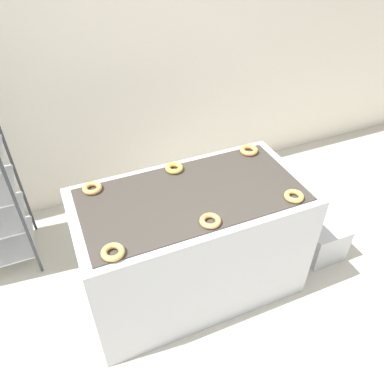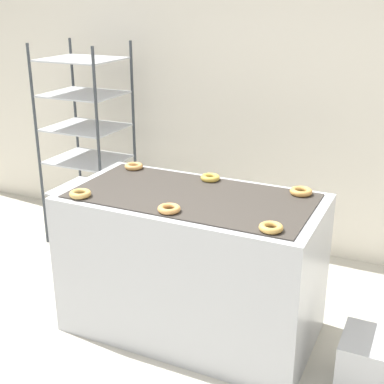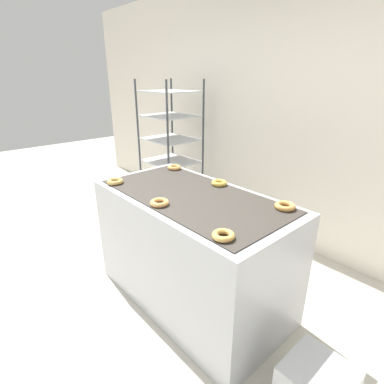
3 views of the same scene
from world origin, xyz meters
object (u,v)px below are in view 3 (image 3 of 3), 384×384
(donut_near_center, at_px, (160,203))
(donut_far_right, at_px, (285,206))
(donut_near_left, at_px, (115,181))
(donut_far_left, at_px, (174,167))
(fryer_machine, at_px, (192,249))
(donut_near_right, at_px, (223,235))
(baking_rack_cart, at_px, (171,150))
(donut_far_center, at_px, (219,183))

(donut_near_center, distance_m, donut_far_right, 0.84)
(donut_near_left, height_order, donut_far_left, same)
(fryer_machine, relative_size, donut_near_right, 12.39)
(donut_near_left, bearing_deg, donut_near_right, 0.60)
(fryer_machine, xyz_separation_m, donut_far_right, (0.60, 0.30, 0.49))
(baking_rack_cart, distance_m, donut_near_left, 1.46)
(fryer_machine, distance_m, donut_near_right, 0.82)
(fryer_machine, height_order, donut_far_center, donut_far_center)
(fryer_machine, bearing_deg, donut_near_left, -152.93)
(donut_near_right, bearing_deg, donut_far_right, 89.35)
(donut_near_left, xyz_separation_m, donut_near_right, (1.20, 0.01, -0.00))
(donut_near_right, xyz_separation_m, donut_far_right, (0.01, 0.59, 0.00))
(baking_rack_cart, height_order, donut_near_left, baking_rack_cart)
(donut_far_center, bearing_deg, donut_far_right, -0.44)
(donut_far_left, relative_size, donut_far_right, 0.94)
(donut_near_right, relative_size, donut_far_left, 0.99)
(fryer_machine, height_order, donut_far_left, donut_far_left)
(donut_near_left, bearing_deg, baking_rack_cart, 124.12)
(baking_rack_cart, distance_m, donut_far_right, 2.11)
(donut_near_right, bearing_deg, donut_far_center, 135.13)
(donut_far_right, bearing_deg, fryer_machine, -153.57)
(donut_far_left, bearing_deg, donut_near_left, -90.95)
(fryer_machine, bearing_deg, donut_far_left, 152.99)
(donut_far_left, bearing_deg, donut_far_right, -0.24)
(donut_near_left, distance_m, donut_far_right, 1.35)
(donut_near_left, bearing_deg, fryer_machine, 27.07)
(fryer_machine, xyz_separation_m, donut_near_center, (-0.01, -0.29, 0.49))
(donut_near_left, height_order, donut_near_center, donut_near_left)
(fryer_machine, bearing_deg, donut_far_center, 91.76)
(donut_near_left, relative_size, donut_far_left, 1.03)
(baking_rack_cart, xyz_separation_m, donut_near_right, (2.01, -1.19, 0.08))
(donut_near_center, xyz_separation_m, donut_far_center, (-0.00, 0.59, 0.00))
(donut_near_left, relative_size, donut_near_right, 1.04)
(donut_near_left, xyz_separation_m, donut_far_center, (0.59, 0.61, 0.00))
(fryer_machine, xyz_separation_m, donut_near_right, (0.59, -0.30, 0.49))
(fryer_machine, relative_size, baking_rack_cart, 0.91)
(donut_near_center, height_order, donut_far_center, donut_far_center)
(donut_near_center, xyz_separation_m, donut_near_right, (0.60, -0.00, 0.00))
(fryer_machine, distance_m, donut_far_left, 0.83)
(fryer_machine, height_order, baking_rack_cart, baking_rack_cart)
(donut_far_right, bearing_deg, donut_near_left, -153.24)
(baking_rack_cart, bearing_deg, donut_near_left, -55.88)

